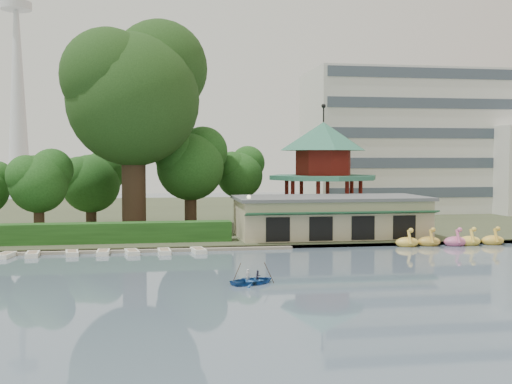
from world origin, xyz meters
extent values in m
plane|color=slate|center=(0.00, 0.00, 0.00)|extent=(220.00, 220.00, 0.00)
cube|color=#424930|center=(0.00, 52.00, 0.20)|extent=(220.00, 70.00, 0.40)
cube|color=gray|center=(0.00, 17.30, 0.15)|extent=(220.00, 0.60, 0.30)
cube|color=gray|center=(-12.00, 17.20, 0.12)|extent=(34.00, 1.60, 0.24)
cube|color=tan|center=(10.00, 22.00, 2.20)|extent=(18.00, 8.00, 3.60)
cube|color=#595B5E|center=(10.00, 22.00, 4.15)|extent=(18.60, 8.60, 0.30)
cube|color=#194C2D|center=(10.00, 17.70, 3.00)|extent=(18.00, 1.59, 0.45)
cylinder|color=tan|center=(12.00, 32.00, 1.00)|extent=(10.40, 10.40, 1.20)
cylinder|color=#307057|center=(12.00, 32.00, 5.85)|extent=(12.40, 12.40, 0.50)
cylinder|color=maroon|center=(12.00, 32.00, 7.50)|extent=(6.40, 6.40, 2.80)
cone|color=#307057|center=(12.00, 32.00, 10.50)|extent=(10.00, 10.00, 3.20)
cylinder|color=black|center=(12.00, 32.00, 13.00)|extent=(0.16, 0.16, 1.80)
cube|color=silver|center=(30.00, 50.00, 10.40)|extent=(30.00, 14.00, 20.00)
cone|color=silver|center=(-42.00, 140.00, 30.00)|extent=(6.00, 6.00, 60.00)
cylinder|color=silver|center=(-42.00, 140.00, 48.00)|extent=(8.00, 8.00, 2.00)
cube|color=#22521B|center=(-15.00, 20.50, 1.30)|extent=(30.00, 2.00, 1.80)
cylinder|color=black|center=(1.50, 19.00, 2.40)|extent=(0.12, 0.12, 4.00)
sphere|color=beige|center=(1.50, 19.00, 4.50)|extent=(0.36, 0.36, 0.36)
cylinder|color=#3A281C|center=(-9.00, 28.00, 5.86)|extent=(2.42, 2.42, 10.93)
sphere|color=#204016|center=(-9.00, 28.00, 13.95)|extent=(13.47, 13.47, 13.47)
sphere|color=#204016|center=(-6.31, 30.02, 17.44)|extent=(10.10, 10.10, 10.10)
sphere|color=#204016|center=(-11.36, 26.65, 16.13)|extent=(9.43, 9.43, 9.43)
cylinder|color=#3A281C|center=(-18.00, 26.00, 2.47)|extent=(1.01, 1.01, 4.15)
sphere|color=#22521B|center=(-18.00, 26.00, 5.54)|extent=(5.62, 5.62, 5.62)
sphere|color=#22521B|center=(-16.88, 26.84, 6.87)|extent=(4.21, 4.21, 4.21)
sphere|color=#22521B|center=(-18.98, 25.44, 6.37)|extent=(3.93, 3.93, 3.93)
cylinder|color=#3A281C|center=(-3.00, 32.00, 3.09)|extent=(1.32, 1.32, 5.39)
sphere|color=#22521B|center=(-3.00, 32.00, 7.08)|extent=(7.35, 7.35, 7.35)
sphere|color=#22521B|center=(-1.53, 33.10, 8.80)|extent=(5.51, 5.51, 5.51)
sphere|color=#22521B|center=(-4.29, 31.27, 8.16)|extent=(5.14, 5.14, 5.14)
cylinder|color=#3A281C|center=(3.00, 36.00, 2.67)|extent=(0.97, 0.97, 4.53)
sphere|color=#22521B|center=(3.00, 36.00, 6.02)|extent=(5.40, 5.40, 5.40)
sphere|color=#22521B|center=(4.08, 36.81, 7.47)|extent=(4.05, 4.05, 4.05)
sphere|color=#22521B|center=(2.05, 35.46, 6.92)|extent=(3.78, 3.78, 3.78)
cylinder|color=#3A281C|center=(-14.00, 36.00, 2.32)|extent=(1.18, 1.18, 3.84)
sphere|color=#22521B|center=(-14.00, 36.00, 5.16)|extent=(6.58, 6.58, 6.58)
sphere|color=#22521B|center=(-12.68, 36.99, 6.39)|extent=(4.93, 4.93, 4.93)
sphere|color=#22521B|center=(-15.15, 35.34, 5.93)|extent=(4.60, 4.60, 4.60)
ellipsoid|color=#FFD04D|center=(15.73, 16.65, 0.35)|extent=(2.16, 1.44, 0.99)
cylinder|color=#FFD04D|center=(15.73, 16.10, 0.90)|extent=(0.26, 0.79, 1.29)
sphere|color=#FFD04D|center=(15.73, 15.80, 1.55)|extent=(0.44, 0.44, 0.44)
ellipsoid|color=gold|center=(17.89, 16.75, 0.35)|extent=(2.16, 1.44, 0.99)
cylinder|color=gold|center=(17.89, 16.20, 0.90)|extent=(0.26, 0.79, 1.29)
sphere|color=gold|center=(17.89, 15.90, 1.55)|extent=(0.44, 0.44, 0.44)
ellipsoid|color=pink|center=(20.29, 16.41, 0.35)|extent=(2.16, 1.44, 0.99)
cylinder|color=pink|center=(20.29, 15.86, 0.90)|extent=(0.26, 0.79, 1.29)
sphere|color=pink|center=(20.29, 15.56, 1.55)|extent=(0.44, 0.44, 0.44)
ellipsoid|color=#F9D54D|center=(21.73, 16.52, 0.35)|extent=(2.16, 1.44, 0.99)
cylinder|color=#F9D54D|center=(21.73, 15.97, 0.90)|extent=(0.26, 0.79, 1.29)
sphere|color=#F9D54D|center=(21.73, 15.67, 1.55)|extent=(0.44, 0.44, 0.44)
ellipsoid|color=gold|center=(24.12, 16.61, 0.35)|extent=(2.16, 1.44, 0.99)
cylinder|color=gold|center=(24.12, 16.06, 0.90)|extent=(0.26, 0.79, 1.29)
sphere|color=gold|center=(24.12, 15.76, 1.55)|extent=(0.44, 0.44, 0.44)
cube|color=white|center=(-18.90, 15.61, 0.18)|extent=(1.36, 2.43, 0.36)
cube|color=white|center=(-16.84, 15.75, 0.18)|extent=(1.18, 2.37, 0.36)
cube|color=white|center=(-13.76, 15.99, 0.18)|extent=(1.30, 2.41, 0.36)
cube|color=white|center=(-11.23, 15.92, 0.18)|extent=(1.01, 2.30, 0.36)
cube|color=white|center=(-8.86, 15.70, 0.18)|extent=(1.38, 2.44, 0.36)
cube|color=white|center=(-6.20, 15.67, 0.18)|extent=(1.13, 2.35, 0.36)
cube|color=white|center=(-3.32, 15.87, 0.18)|extent=(1.34, 2.43, 0.36)
imported|color=#22559C|center=(-0.87, 1.64, 0.43)|extent=(5.00, 4.37, 0.86)
imported|color=silver|center=(-1.17, 1.84, 0.51)|extent=(0.35, 0.30, 0.82)
imported|color=#313047|center=(-0.57, 1.44, 0.50)|extent=(0.47, 0.43, 0.79)
cylinder|color=#3A281C|center=(-2.07, 1.64, 0.35)|extent=(0.94, 0.29, 2.01)
cylinder|color=#3A281C|center=(0.33, 1.64, 0.35)|extent=(0.94, 0.29, 2.01)
camera|label=1|loc=(-7.19, -38.40, 7.99)|focal=45.00mm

